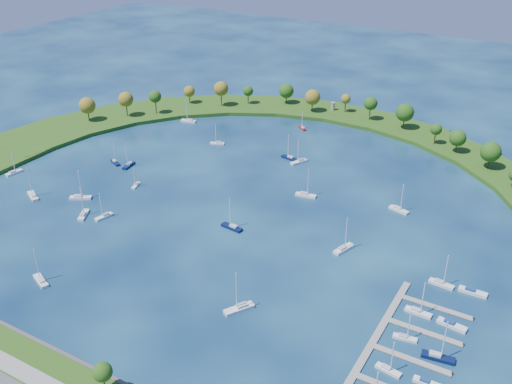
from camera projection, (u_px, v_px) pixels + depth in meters
The scene contains 32 objects.
ground at pixel (240, 202), 245.76m from camera, with size 700.00×700.00×0.00m, color #07173E.
breakwater at pixel (213, 140), 303.20m from camera, with size 286.74×247.64×2.00m.
breakwater_trees at pixel (306, 112), 312.45m from camera, with size 235.76×91.56×14.83m.
harbor_tower at pixel (333, 106), 339.14m from camera, with size 2.60×2.60×4.72m.
dock_system at pixel (388, 369), 160.96m from camera, with size 24.28×82.00×1.60m.
moored_boat_0 at pixel (239, 308), 183.08m from camera, with size 7.45×9.86×14.48m.
moored_boat_1 at pixel (302, 127), 319.25m from camera, with size 6.26×5.40×9.55m.
moored_boat_2 at pixel (189, 120), 328.62m from camera, with size 9.06×4.22×12.84m.
moored_boat_3 at pixel (80, 197), 248.12m from camera, with size 9.10×6.88×13.37m.
moored_boat_4 at pixel (33, 195), 249.31m from camera, with size 9.50×6.53×13.70m.
moored_boat_5 at pixel (83, 214), 235.14m from camera, with size 6.16×8.72×12.63m.
moored_boat_6 at pixel (136, 185), 258.55m from camera, with size 3.35×6.48×9.17m.
moored_boat_7 at pixel (399, 209), 238.90m from camera, with size 8.82×4.53×12.48m.
moored_boat_8 at pixel (217, 143), 300.35m from camera, with size 7.42×4.71×10.60m.
moored_boat_9 at pixel (232, 227), 226.62m from camera, with size 9.28×3.58×13.30m.
moored_boat_10 at pixel (344, 248), 213.16m from camera, with size 5.23×9.47×13.42m.
moored_boat_11 at pixel (115, 162), 279.61m from camera, with size 7.52×4.96×10.79m.
moored_boat_12 at pixel (41, 280), 196.05m from camera, with size 8.99×5.58×12.81m.
moored_boat_13 at pixel (299, 161), 280.26m from camera, with size 6.10×8.89×12.82m.
moored_boat_14 at pixel (129, 165), 276.73m from camera, with size 3.52×8.45×12.04m.
moored_boat_15 at pixel (289, 157), 284.22m from camera, with size 8.74×3.86×12.42m.
moored_boat_16 at pixel (306, 194), 250.07m from camera, with size 9.19×3.93×13.08m.
moored_boat_17 at pixel (104, 216), 234.15m from camera, with size 3.77×7.92×11.23m.
moored_boat_18 at pixel (14, 172), 269.82m from camera, with size 3.34×8.08×11.53m.
docked_boat_4 at pixel (388, 369), 160.10m from camera, with size 7.54×3.10×10.76m.
docked_boat_5 at pixel (427, 383), 156.17m from camera, with size 7.53×2.21×1.53m.
docked_boat_6 at pixel (405, 337), 171.50m from camera, with size 7.27×3.02×10.36m.
docked_boat_7 at pixel (438, 356), 164.30m from camera, with size 9.53×3.82×13.62m.
docked_boat_8 at pixel (418, 311), 181.68m from camera, with size 8.41×2.68×12.23m.
docked_boat_9 at pixel (452, 325), 176.56m from camera, with size 9.20×3.61×1.83m.
docked_boat_10 at pixel (441, 283), 194.57m from camera, with size 8.50×3.13×12.22m.
docked_boat_11 at pixel (472, 292), 190.86m from camera, with size 9.03×2.55×1.84m.
Camera 1 is at (114.21, -182.93, 118.15)m, focal length 41.19 mm.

